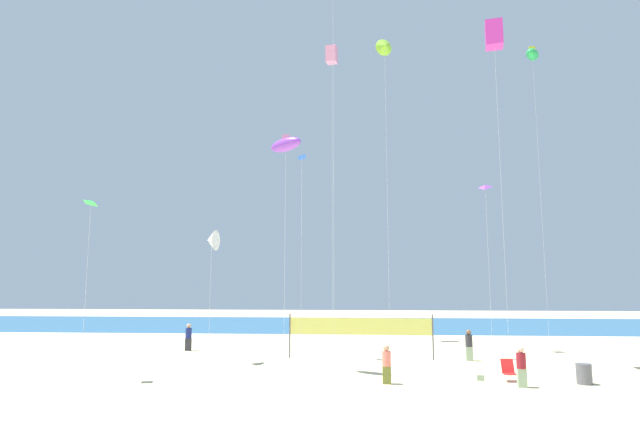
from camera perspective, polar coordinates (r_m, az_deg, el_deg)
name	(u,v)px	position (r m, az deg, el deg)	size (l,w,h in m)	color
ground_plane	(319,407)	(18.26, -0.06, -20.68)	(120.00, 120.00, 0.00)	beige
ocean_band	(344,324)	(51.78, 2.66, -12.22)	(120.00, 20.00, 0.01)	#28608C
beachgoer_maroon_shirt	(521,365)	(22.62, 21.49, -15.44)	(0.37, 0.37, 1.60)	#99B28C
beachgoer_coral_shirt	(387,363)	(22.02, 7.42, -16.15)	(0.36, 0.36, 1.57)	olive
beachgoer_navy_shirt	(188,336)	(33.02, -14.42, -13.08)	(0.37, 0.37, 1.62)	#2D2D33
beachgoer_charcoal_shirt	(469,344)	(29.10, 16.25, -13.78)	(0.37, 0.37, 1.62)	#99B28C
folding_beach_chair	(509,370)	(23.90, 20.24, -15.99)	(0.52, 0.65, 0.89)	red
trash_barrel	(584,374)	(24.38, 27.31, -15.57)	(0.60, 0.60, 0.82)	#595960
volleyball_net	(360,328)	(28.75, 4.50, -12.60)	(7.87, 0.36, 2.40)	#4C4C51
beach_handbag	(480,378)	(23.65, 17.42, -17.05)	(0.30, 0.15, 0.24)	#99B28C
kite_magenta_box	(494,35)	(30.47, 18.79, 18.28)	(1.05, 1.05, 17.97)	silver
kite_pink_box	(332,55)	(41.21, 1.32, 17.19)	(0.95, 0.95, 22.12)	silver
kite_green_inflatable	(532,55)	(40.77, 22.56, 16.00)	(1.75, 2.40, 20.70)	silver
kite_green_diamond	(91,204)	(24.63, -24.09, 0.93)	(0.76, 0.76, 7.76)	silver
kite_violet_inflatable	(286,145)	(25.34, -3.83, 7.63)	(1.94, 1.60, 11.31)	silver
kite_white_delta	(212,240)	(27.73, -11.97, -2.95)	(0.64, 1.15, 6.87)	silver
kite_violet_diamond	(485,188)	(33.64, 17.91, 2.74)	(0.87, 0.87, 10.31)	silver
kite_blue_diamond	(302,163)	(29.33, -2.07, 5.64)	(0.63, 0.63, 11.39)	silver
kite_lime_delta	(385,47)	(32.10, 7.21, 17.87)	(1.08, 0.66, 18.50)	silver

